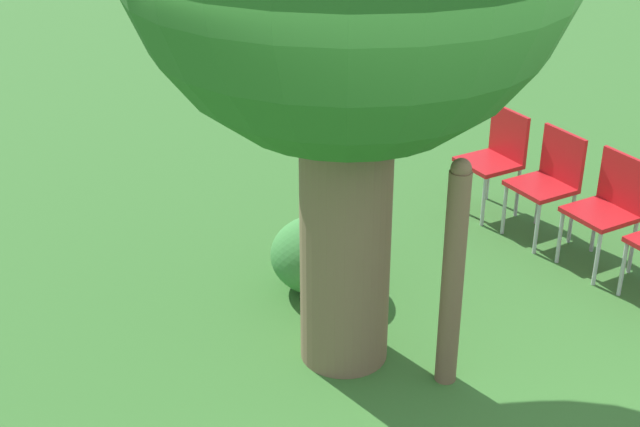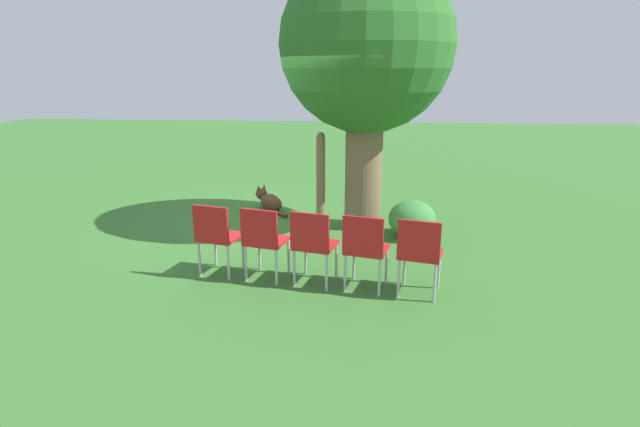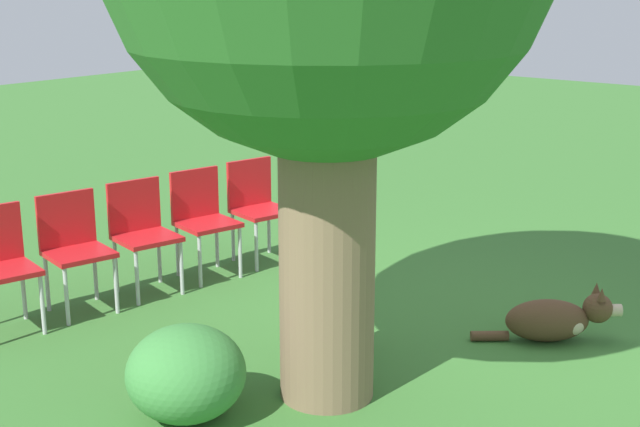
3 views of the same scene
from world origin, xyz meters
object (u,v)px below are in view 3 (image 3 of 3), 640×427
object	(u,v)px
fence_post	(353,243)
red_chair_0	(257,202)
red_chair_1	(202,214)
red_chair_3	(74,243)
red_chair_2	(142,228)
dog	(556,319)

from	to	relation	value
fence_post	red_chair_0	bearing A→B (deg)	-30.01
red_chair_1	red_chair_3	xyz separation A→B (m)	(0.17, 1.14, 0.00)
fence_post	red_chair_3	size ratio (longest dim) A/B	1.69
red_chair_2	fence_post	bearing A→B (deg)	16.54
fence_post	red_chair_1	world-z (taller)	fence_post
dog	red_chair_2	world-z (taller)	red_chair_2
red_chair_0	dog	bearing A→B (deg)	12.32
red_chair_0	red_chair_1	xyz separation A→B (m)	(0.08, 0.57, 0.00)
dog	red_chair_2	distance (m)	3.18
dog	red_chair_3	xyz separation A→B (m)	(3.04, 1.66, 0.36)
fence_post	red_chair_3	xyz separation A→B (m)	(2.04, 0.68, -0.23)
red_chair_1	red_chair_2	distance (m)	0.58
red_chair_0	red_chair_2	world-z (taller)	same
red_chair_2	dog	bearing A→B (deg)	33.65
red_chair_0	red_chair_1	bearing A→B (deg)	-84.86
dog	red_chair_3	bearing A→B (deg)	169.08
fence_post	red_chair_1	xyz separation A→B (m)	(1.88, -0.46, -0.23)
red_chair_1	dog	bearing A→B (deg)	23.64
red_chair_1	red_chair_3	distance (m)	1.16
red_chair_1	red_chair_3	world-z (taller)	same
red_chair_0	fence_post	bearing A→B (deg)	-16.62
dog	red_chair_2	size ratio (longest dim) A/B	0.95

